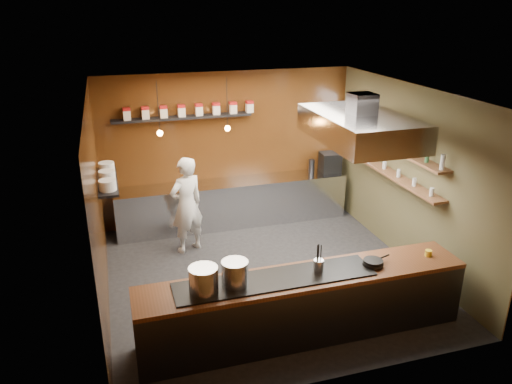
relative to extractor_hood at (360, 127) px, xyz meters
name	(u,v)px	position (x,y,z in m)	size (l,w,h in m)	color
floor	(266,276)	(-1.30, 0.40, -2.51)	(5.00, 5.00, 0.00)	black
back_wall	(228,148)	(-1.30, 2.90, -1.01)	(5.00, 5.00, 0.00)	#321309
left_wall	(98,209)	(-3.80, 0.40, -1.01)	(5.00, 5.00, 0.00)	#321309
right_wall	(409,176)	(1.20, 0.40, -1.01)	(5.00, 5.00, 0.00)	brown
ceiling	(268,93)	(-1.30, 0.40, 0.49)	(5.00, 5.00, 0.00)	silver
window_pane	(360,129)	(1.15, 2.10, -0.61)	(1.00, 1.00, 0.00)	white
prep_counter	(233,203)	(-1.30, 2.57, -2.06)	(4.60, 0.65, 0.90)	silver
pass_counter	(303,305)	(-1.30, -1.20, -2.04)	(4.40, 0.72, 0.94)	#38383D
tin_shelf	(183,118)	(-2.20, 2.76, -0.31)	(2.60, 0.26, 0.04)	black
plate_shelf	(108,182)	(-3.64, 1.40, -0.96)	(0.30, 1.40, 0.04)	black
bottle_shelf_upper	(394,147)	(1.04, 0.70, -0.59)	(0.26, 2.80, 0.04)	brown
bottle_shelf_lower	(391,174)	(1.04, 0.70, -1.06)	(0.26, 2.80, 0.04)	brown
extractor_hood	(360,127)	(0.00, 0.00, 0.00)	(1.20, 2.00, 0.72)	#38383D
pendant_left	(160,130)	(-2.70, 2.10, -0.35)	(0.10, 0.10, 0.95)	black
pendant_right	(227,125)	(-1.50, 2.10, -0.35)	(0.10, 0.10, 0.95)	black
storage_tins	(190,110)	(-2.05, 2.76, -0.17)	(2.43, 0.13, 0.22)	beige
plate_stacks	(107,176)	(-3.64, 1.40, -0.86)	(0.26, 1.16, 0.16)	silver
bottles	(394,139)	(1.04, 0.70, -0.45)	(0.06, 2.66, 0.24)	silver
wine_glasses	(391,169)	(1.04, 0.70, -0.97)	(0.07, 2.37, 0.13)	silver
stockpot_large	(235,273)	(-2.23, -1.20, -1.40)	(0.34, 0.34, 0.33)	#B8BABF
stockpot_small	(204,280)	(-2.63, -1.26, -1.40)	(0.36, 0.36, 0.34)	silver
utensil_crock	(318,266)	(-1.11, -1.19, -1.48)	(0.13, 0.13, 0.17)	silver
frying_pan	(373,262)	(-0.33, -1.24, -1.53)	(0.44, 0.28, 0.07)	black
butter_jar	(428,253)	(0.54, -1.21, -1.54)	(0.10, 0.10, 0.09)	yellow
espresso_machine	(330,162)	(0.80, 2.63, -1.41)	(0.40, 0.38, 0.40)	black
chef	(187,205)	(-2.36, 1.69, -1.63)	(0.64, 0.42, 1.75)	white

